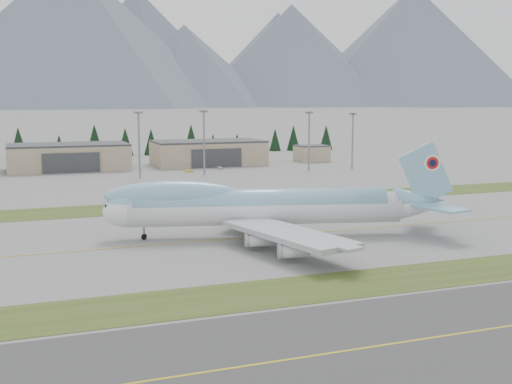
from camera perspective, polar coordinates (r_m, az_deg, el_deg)
name	(u,v)px	position (r m, az deg, el deg)	size (l,w,h in m)	color
ground	(200,242)	(132.86, -5.03, -4.41)	(7000.00, 7000.00, 0.00)	slate
grass_strip_near	(266,294)	(97.90, 0.92, -9.02)	(400.00, 14.00, 0.08)	#364C1B
grass_strip_far	(156,207)	(175.89, -8.90, -1.35)	(400.00, 18.00, 0.08)	#364C1B
asphalt_taxiway	(341,352)	(77.32, 7.56, -13.91)	(400.00, 32.00, 0.04)	#3A3A3A
taxiway_line_main	(200,242)	(132.86, -5.03, -4.41)	(400.00, 0.40, 0.02)	gold
taxiway_line_near	(341,352)	(77.32, 7.56, -13.91)	(400.00, 0.40, 0.02)	gold
boeing_747_freighter	(262,206)	(135.92, 0.56, -1.25)	(76.24, 63.73, 20.04)	white
hangar_center	(69,157)	(276.69, -16.31, 3.03)	(48.00, 26.60, 10.80)	gray
hangar_right	(208,153)	(287.09, -4.27, 3.52)	(48.00, 26.60, 10.80)	gray
control_shed	(312,153)	(303.05, 4.97, 3.46)	(14.00, 12.00, 7.60)	gray
floodlight_masts	(180,132)	(243.96, -6.80, 5.32)	(198.45, 7.13, 24.84)	slate
service_vehicle_b	(189,172)	(258.69, -5.96, 1.77)	(1.26, 3.59, 1.18)	gold
service_vehicle_c	(220,169)	(268.34, -3.22, 2.04)	(1.44, 3.55, 1.03)	silver
conifer_belt	(91,142)	(338.36, -14.42, 4.31)	(272.02, 14.75, 16.54)	black
mountain_ridge_front	(1,36)	(2312.08, -21.74, 12.76)	(4264.66, 1280.67, 522.89)	#535C6F
mountain_ridge_rear	(60,49)	(3038.75, -17.06, 12.03)	(4384.22, 1062.45, 531.22)	#535C6F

